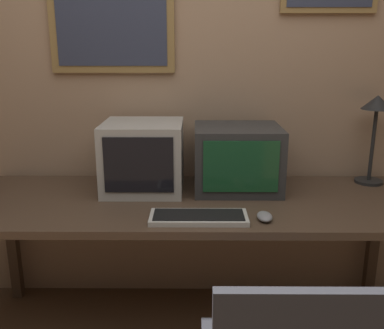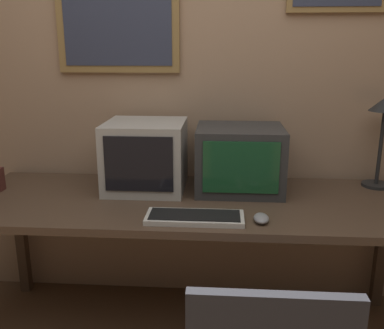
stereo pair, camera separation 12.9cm
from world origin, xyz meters
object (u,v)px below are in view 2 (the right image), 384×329
Objects in this scene: keyboard_main at (195,217)px; desk_lamp at (384,119)px; mouse_near_keyboard at (261,218)px; monitor_right at (239,159)px; monitor_left at (146,156)px.

desk_lamp is at bearing 29.46° from keyboard_main.
mouse_near_keyboard is (0.28, -0.00, 0.00)m from keyboard_main.
mouse_near_keyboard is 0.92m from desk_lamp.
keyboard_main is (-0.20, -0.43, -0.15)m from monitor_right.
monitor_right is (0.49, 0.01, -0.01)m from monitor_left.
monitor_right is at bearing 1.62° from monitor_left.
mouse_near_keyboard is at bearing -36.42° from monitor_left.
monitor_left reaches higher than mouse_near_keyboard.
keyboard_main is at bearing -115.28° from monitor_right.
desk_lamp is at bearing 39.12° from mouse_near_keyboard.
monitor_left is 3.93× the size of mouse_near_keyboard.
desk_lamp reaches higher than mouse_near_keyboard.
mouse_near_keyboard reaches higher than keyboard_main.
monitor_right is 0.46m from mouse_near_keyboard.
keyboard_main is at bearing -55.83° from monitor_left.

